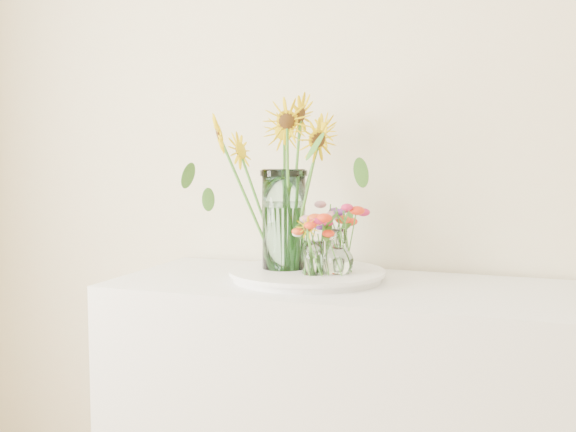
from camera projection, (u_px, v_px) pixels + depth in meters
The scene contains 10 objects.
counter at pixel (344, 429), 2.20m from camera, with size 1.40×0.60×0.90m, color white.
tray at pixel (307, 276), 2.22m from camera, with size 0.46×0.46×0.03m, color white.
mason_jar at pixel (284, 220), 2.24m from camera, with size 0.14×0.14×0.32m, color #A9DCCC.
sunflower_bouquet at pixel (284, 185), 2.23m from camera, with size 0.55×0.55×0.53m, color #E8C104, non-canonical shape.
small_vase_a at pixel (314, 259), 2.14m from camera, with size 0.06×0.06×0.11m, color white.
wildflower_posy_a at pixel (314, 244), 2.14m from camera, with size 0.19×0.19×0.20m, color red, non-canonical shape.
small_vase_b at pixel (338, 252), 2.16m from camera, with size 0.10×0.10×0.14m, color white, non-canonical shape.
wildflower_posy_b at pixel (338, 237), 2.15m from camera, with size 0.21×0.21×0.23m, color red, non-canonical shape.
small_vase_c at pixel (336, 248), 2.30m from camera, with size 0.07×0.07×0.12m, color white.
wildflower_posy_c at pixel (336, 234), 2.29m from camera, with size 0.19×0.19×0.21m, color red, non-canonical shape.
Camera 1 is at (0.28, -0.13, 1.31)m, focal length 45.00 mm.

